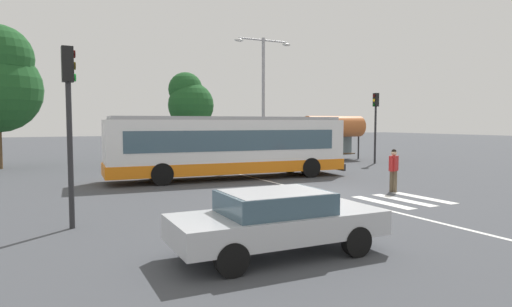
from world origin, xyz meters
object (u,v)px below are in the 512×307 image
(city_transit_bus, at_px, (229,147))
(traffic_light_far_corner, at_px, (376,116))
(bus_stop_shelter, at_px, (334,127))
(parked_car_charcoal, at_px, (142,155))
(parked_car_white, at_px, (223,152))
(background_tree_right, at_px, (189,101))
(twin_arm_street_lamp, at_px, (263,87))
(parked_car_silver, at_px, (260,151))
(pedestrian_crossing_street, at_px, (394,168))
(foreground_sedan, at_px, (277,219))
(parked_car_blue, at_px, (182,153))
(traffic_light_near_corner, at_px, (69,107))

(city_transit_bus, relative_size, traffic_light_far_corner, 2.55)
(city_transit_bus, xyz_separation_m, bus_stop_shelter, (11.20, 6.19, 0.83))
(traffic_light_far_corner, xyz_separation_m, bus_stop_shelter, (-0.84, 3.43, -0.77))
(parked_car_charcoal, relative_size, parked_car_white, 1.00)
(parked_car_charcoal, xyz_separation_m, background_tree_right, (5.88, 8.01, 3.84))
(twin_arm_street_lamp, bearing_deg, parked_car_white, 123.66)
(city_transit_bus, distance_m, traffic_light_far_corner, 12.46)
(parked_car_silver, xyz_separation_m, traffic_light_far_corner, (6.32, -4.69, 2.42))
(parked_car_silver, relative_size, traffic_light_far_corner, 0.98)
(traffic_light_far_corner, xyz_separation_m, twin_arm_street_lamp, (-7.47, 2.08, 1.84))
(pedestrian_crossing_street, height_order, parked_car_charcoal, pedestrian_crossing_street)
(parked_car_silver, xyz_separation_m, background_tree_right, (-2.37, 8.18, 3.84))
(pedestrian_crossing_street, distance_m, twin_arm_street_lamp, 12.44)
(foreground_sedan, height_order, twin_arm_street_lamp, twin_arm_street_lamp)
(pedestrian_crossing_street, distance_m, parked_car_charcoal, 15.98)
(pedestrian_crossing_street, height_order, foreground_sedan, pedestrian_crossing_street)
(bus_stop_shelter, bearing_deg, parked_car_silver, 167.04)
(city_transit_bus, bearing_deg, parked_car_charcoal, 108.26)
(parked_car_charcoal, bearing_deg, background_tree_right, 53.72)
(traffic_light_far_corner, relative_size, background_tree_right, 0.68)
(parked_car_blue, bearing_deg, twin_arm_street_lamp, -32.89)
(traffic_light_near_corner, xyz_separation_m, traffic_light_far_corner, (19.88, 10.27, 0.02))
(pedestrian_crossing_street, relative_size, traffic_light_near_corner, 0.36)
(parked_car_white, distance_m, background_tree_right, 9.09)
(parked_car_charcoal, relative_size, twin_arm_street_lamp, 0.57)
(parked_car_blue, relative_size, traffic_light_near_corner, 0.98)
(parked_car_silver, bearing_deg, twin_arm_street_lamp, -113.94)
(parked_car_charcoal, xyz_separation_m, traffic_light_near_corner, (-5.32, -15.13, 2.40))
(twin_arm_street_lamp, bearing_deg, traffic_light_far_corner, -15.58)
(pedestrian_crossing_street, distance_m, traffic_light_near_corner, 12.16)
(bus_stop_shelter, bearing_deg, pedestrian_crossing_street, -118.44)
(pedestrian_crossing_street, distance_m, parked_car_white, 14.38)
(city_transit_bus, relative_size, bus_stop_shelter, 2.53)
(foreground_sedan, height_order, parked_car_charcoal, same)
(traffic_light_far_corner, bearing_deg, parked_car_charcoal, 161.53)
(foreground_sedan, distance_m, parked_car_white, 20.66)
(parked_car_charcoal, bearing_deg, traffic_light_near_corner, -109.37)
(parked_car_white, xyz_separation_m, parked_car_silver, (2.87, 0.04, 0.00))
(traffic_light_far_corner, height_order, bus_stop_shelter, traffic_light_far_corner)
(parked_car_charcoal, relative_size, traffic_light_far_corner, 0.96)
(city_transit_bus, bearing_deg, foreground_sedan, -109.45)
(parked_car_white, bearing_deg, parked_car_blue, 173.04)
(traffic_light_near_corner, xyz_separation_m, bus_stop_shelter, (19.04, 13.69, -0.74))
(city_transit_bus, bearing_deg, parked_car_blue, 89.44)
(bus_stop_shelter, bearing_deg, background_tree_right, 129.72)
(parked_car_silver, bearing_deg, foreground_sedan, -117.12)
(parked_car_silver, relative_size, twin_arm_street_lamp, 0.57)
(traffic_light_near_corner, bearing_deg, parked_car_silver, 47.80)
(bus_stop_shelter, distance_m, background_tree_right, 12.47)
(parked_car_blue, height_order, traffic_light_near_corner, traffic_light_near_corner)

